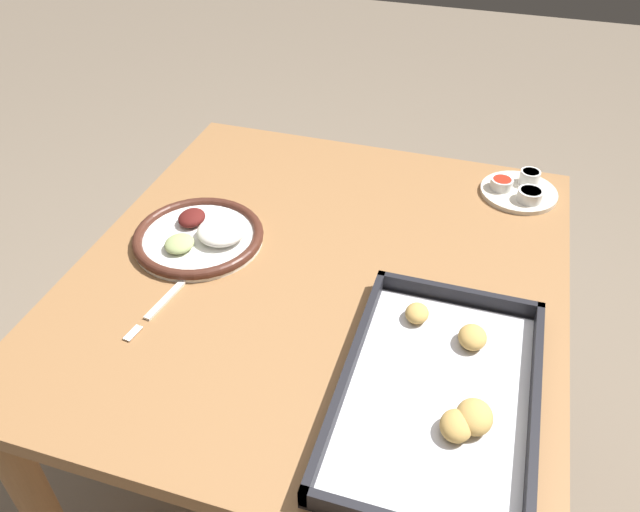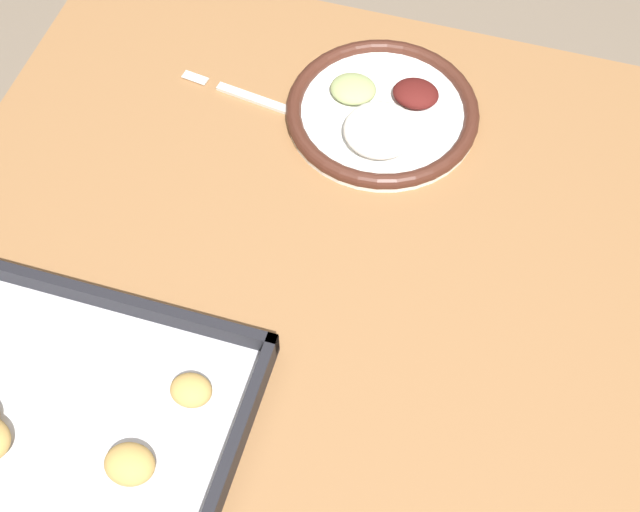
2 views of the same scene
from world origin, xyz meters
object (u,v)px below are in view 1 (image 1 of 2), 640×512
object	(u,v)px
dinner_plate	(200,236)
saucer_plate	(520,189)
baking_tray	(441,393)
fork	(169,296)

from	to	relation	value
dinner_plate	saucer_plate	bearing A→B (deg)	121.23
dinner_plate	baking_tray	world-z (taller)	dinner_plate
saucer_plate	baking_tray	distance (m)	0.59
fork	saucer_plate	size ratio (longest dim) A/B	1.30
fork	baking_tray	size ratio (longest dim) A/B	0.48
fork	baking_tray	xyz separation A→B (m)	(0.08, 0.48, 0.01)
dinner_plate	fork	xyz separation A→B (m)	(0.16, 0.02, -0.01)
dinner_plate	baking_tray	xyz separation A→B (m)	(0.24, 0.50, -0.00)
saucer_plate	baking_tray	size ratio (longest dim) A/B	0.37
fork	baking_tray	distance (m)	0.49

